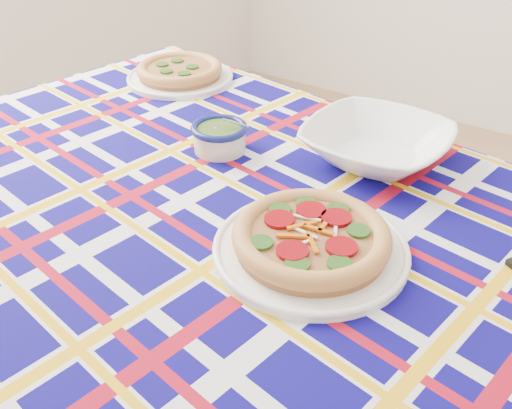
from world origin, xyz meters
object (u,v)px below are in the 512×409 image
Objects in this scene: pesto_bowl at (219,135)px; serving_bowl at (376,144)px; main_focaccia_plate at (311,237)px; dining_table at (237,242)px.

serving_bowl is (0.29, 0.15, -0.00)m from pesto_bowl.
serving_bowl is at bearing 98.00° from main_focaccia_plate.
main_focaccia_plate reaches higher than dining_table.
dining_table is at bearing 167.85° from main_focaccia_plate.
pesto_bowl is at bearing 144.41° from dining_table.
serving_bowl is at bearing 76.53° from dining_table.
main_focaccia_plate is 0.39m from pesto_bowl.
dining_table is 5.28× the size of main_focaccia_plate.
dining_table is 0.25m from pesto_bowl.
main_focaccia_plate is at bearing -3.25° from dining_table.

